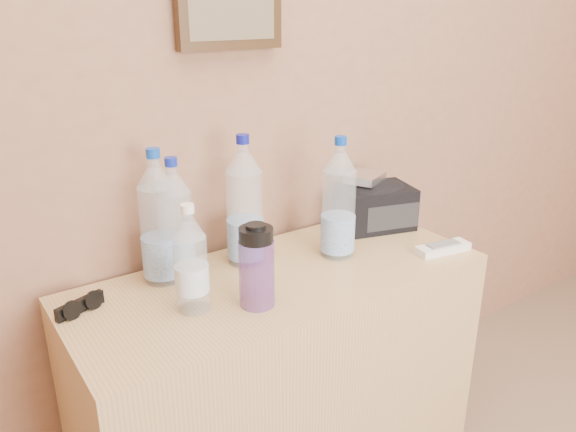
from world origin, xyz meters
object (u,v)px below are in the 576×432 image
(toiletry_bag, at_px, (376,204))
(foil_packet, at_px, (365,177))
(dresser, at_px, (281,384))
(pet_large_d, at_px, (339,204))
(sunglasses, at_px, (80,306))
(pet_large_a, at_px, (176,227))
(pet_large_c, at_px, (245,208))
(pet_small, at_px, (191,265))
(ac_remote, at_px, (443,248))
(pet_large_b, at_px, (159,224))
(nalgene_bottle, at_px, (257,266))

(toiletry_bag, distance_m, foil_packet, 0.10)
(dresser, distance_m, pet_large_d, 0.55)
(sunglasses, xyz_separation_m, toiletry_bag, (0.95, 0.01, 0.06))
(pet_large_a, relative_size, pet_large_c, 0.90)
(pet_large_a, xyz_separation_m, pet_small, (-0.04, -0.17, -0.03))
(ac_remote, xyz_separation_m, foil_packet, (-0.05, 0.29, 0.15))
(pet_large_d, height_order, ac_remote, pet_large_d)
(pet_large_c, xyz_separation_m, sunglasses, (-0.47, -0.02, -0.14))
(pet_small, height_order, toiletry_bag, pet_small)
(pet_small, bearing_deg, sunglasses, 148.52)
(pet_large_a, relative_size, toiletry_bag, 1.46)
(pet_large_b, bearing_deg, pet_large_d, -16.00)
(foil_packet, bearing_deg, ac_remote, -79.31)
(pet_large_a, xyz_separation_m, foil_packet, (0.65, 0.00, 0.02))
(dresser, xyz_separation_m, pet_large_d, (0.21, 0.02, 0.51))
(pet_large_b, height_order, ac_remote, pet_large_b)
(pet_large_c, distance_m, foil_packet, 0.45)
(ac_remote, distance_m, foil_packet, 0.33)
(pet_large_b, distance_m, ac_remote, 0.82)
(pet_large_a, relative_size, pet_large_b, 0.93)
(dresser, bearing_deg, toiletry_bag, 14.78)
(toiletry_bag, relative_size, foil_packet, 1.90)
(dresser, distance_m, pet_small, 0.54)
(dresser, xyz_separation_m, toiletry_bag, (0.45, 0.12, 0.43))
(pet_large_d, height_order, pet_small, pet_large_d)
(toiletry_bag, bearing_deg, pet_small, -152.57)
(pet_large_a, bearing_deg, dresser, -31.69)
(pet_large_c, distance_m, pet_large_d, 0.26)
(pet_large_c, bearing_deg, pet_large_d, -24.52)
(ac_remote, height_order, foil_packet, foil_packet)
(pet_large_a, height_order, toiletry_bag, pet_large_a)
(pet_large_c, xyz_separation_m, toiletry_bag, (0.48, -0.01, -0.08))
(dresser, relative_size, pet_large_b, 3.19)
(pet_large_b, bearing_deg, ac_remote, -21.83)
(sunglasses, distance_m, toiletry_bag, 0.95)
(pet_large_b, bearing_deg, foil_packet, -0.68)
(pet_small, bearing_deg, dresser, 6.64)
(ac_remote, relative_size, foil_packet, 1.43)
(pet_large_a, distance_m, pet_large_d, 0.46)
(pet_large_a, height_order, ac_remote, pet_large_a)
(pet_large_d, distance_m, nalgene_bottle, 0.37)
(pet_large_a, height_order, sunglasses, pet_large_a)
(pet_large_a, xyz_separation_m, toiletry_bag, (0.68, -0.02, -0.07))
(pet_large_b, distance_m, nalgene_bottle, 0.29)
(dresser, relative_size, sunglasses, 9.05)
(nalgene_bottle, height_order, ac_remote, nalgene_bottle)
(nalgene_bottle, relative_size, ac_remote, 1.24)
(pet_large_b, height_order, foil_packet, pet_large_b)
(ac_remote, bearing_deg, pet_large_c, 161.27)
(pet_large_d, distance_m, toiletry_bag, 0.27)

